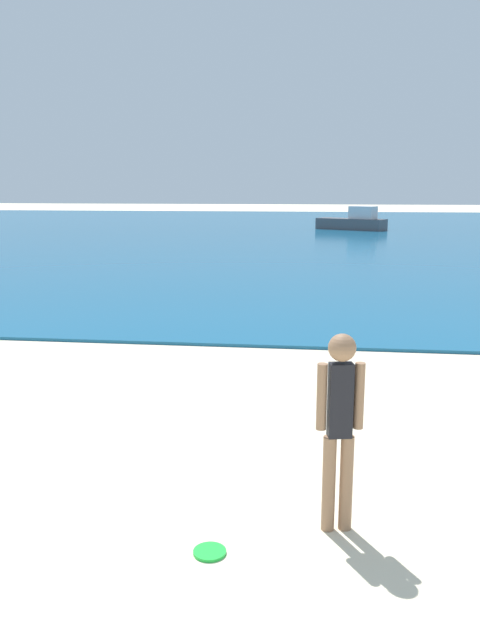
% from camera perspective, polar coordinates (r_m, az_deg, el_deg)
% --- Properties ---
extents(water, '(160.00, 60.00, 0.06)m').
position_cam_1_polar(water, '(41.08, 4.96, 8.03)').
color(water, '#14567F').
rests_on(water, ground).
extents(person_standing, '(0.39, 0.23, 1.70)m').
position_cam_1_polar(person_standing, '(5.30, 8.97, -9.00)').
color(person_standing, '#936B4C').
rests_on(person_standing, ground).
extents(frisbee, '(0.26, 0.26, 0.03)m').
position_cam_1_polar(frisbee, '(5.34, -2.75, -20.16)').
color(frisbee, green).
rests_on(frisbee, ground).
extents(boat_far, '(4.59, 3.33, 1.51)m').
position_cam_1_polar(boat_far, '(42.00, 10.21, 8.73)').
color(boat_far, '#4C4C51').
rests_on(boat_far, water).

